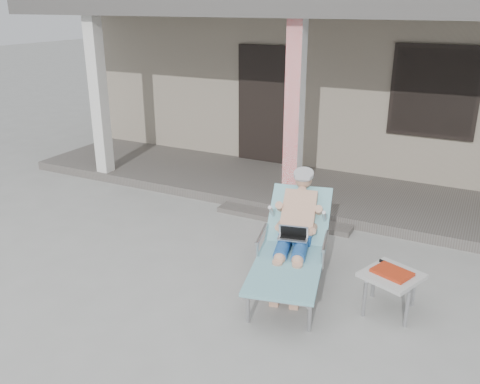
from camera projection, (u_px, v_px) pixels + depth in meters
The scene contains 7 objects.
ground at pixel (221, 279), 5.76m from camera, with size 60.00×60.00×0.00m, color #9E9E99.
house at pixel (370, 68), 10.60m from camera, with size 10.40×5.40×3.30m.
porch_deck at pixel (310, 191), 8.24m from camera, with size 10.00×2.00×0.15m, color #605B56.
porch_overhang at pixel (318, 14), 7.24m from camera, with size 10.00×2.30×2.85m.
porch_step at pixel (283, 218), 7.29m from camera, with size 2.00×0.30×0.07m, color #605B56.
lounger at pixel (294, 220), 5.48m from camera, with size 1.06×1.92×1.20m.
side_table at pixel (392, 277), 5.04m from camera, with size 0.66×0.66×0.46m.
Camera 1 is at (2.46, -4.40, 2.95)m, focal length 38.00 mm.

